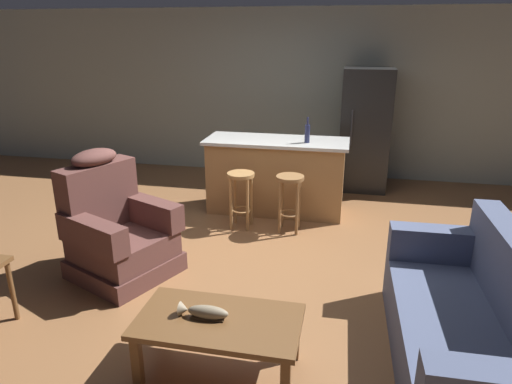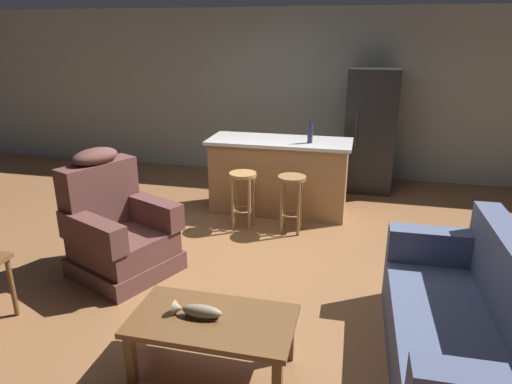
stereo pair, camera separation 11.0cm
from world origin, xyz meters
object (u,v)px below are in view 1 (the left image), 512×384
(coffee_table, at_px, (219,326))
(refrigerator, at_px, (365,130))
(fish_figurine, at_px, (203,312))
(bar_stool_right, at_px, (290,193))
(bar_stool_left, at_px, (241,190))
(couch, at_px, (472,329))
(bottle_tall_green, at_px, (307,133))
(kitchen_island, at_px, (276,175))
(recliner_near_lamp, at_px, (117,232))

(coffee_table, distance_m, refrigerator, 4.43)
(fish_figurine, relative_size, bar_stool_right, 0.50)
(bar_stool_left, distance_m, bar_stool_right, 0.58)
(coffee_table, bearing_deg, refrigerator, 77.08)
(couch, relative_size, refrigerator, 1.09)
(refrigerator, bearing_deg, couch, -80.19)
(coffee_table, xyz_separation_m, bottle_tall_green, (0.26, 3.00, 0.70))
(kitchen_island, distance_m, bar_stool_right, 0.68)
(couch, xyz_separation_m, recliner_near_lamp, (-3.01, 0.80, 0.08))
(recliner_near_lamp, bearing_deg, kitchen_island, 81.62)
(fish_figurine, distance_m, refrigerator, 4.44)
(bar_stool_right, xyz_separation_m, bottle_tall_green, (0.12, 0.55, 0.60))
(bar_stool_right, bearing_deg, coffee_table, -93.28)
(fish_figurine, distance_m, bottle_tall_green, 3.09)
(bar_stool_left, bearing_deg, couch, -45.07)
(kitchen_island, xyz_separation_m, bar_stool_right, (0.26, -0.63, -0.01))
(recliner_near_lamp, distance_m, bar_stool_right, 1.98)
(fish_figurine, height_order, recliner_near_lamp, recliner_near_lamp)
(recliner_near_lamp, height_order, bar_stool_right, recliner_near_lamp)
(bar_stool_left, bearing_deg, coffee_table, -79.87)
(kitchen_island, distance_m, refrigerator, 1.68)
(recliner_near_lamp, xyz_separation_m, kitchen_island, (1.22, 1.93, 0.06))
(kitchen_island, relative_size, bottle_tall_green, 5.75)
(bottle_tall_green, bearing_deg, fish_figurine, -96.97)
(fish_figurine, height_order, kitchen_island, kitchen_island)
(coffee_table, relative_size, refrigerator, 0.62)
(couch, xyz_separation_m, bar_stool_right, (-1.52, 2.11, 0.13))
(couch, relative_size, kitchen_island, 1.07)
(recliner_near_lamp, relative_size, refrigerator, 0.68)
(fish_figurine, distance_m, recliner_near_lamp, 1.70)
(couch, distance_m, bar_stool_left, 2.98)
(fish_figurine, bearing_deg, couch, 11.24)
(recliner_near_lamp, distance_m, bar_stool_left, 1.59)
(couch, height_order, bar_stool_left, couch)
(bottle_tall_green, bearing_deg, recliner_near_lamp, -131.06)
(coffee_table, bearing_deg, recliner_near_lamp, 139.46)
(coffee_table, xyz_separation_m, couch, (1.66, 0.35, -0.02))
(refrigerator, bearing_deg, kitchen_island, -132.69)
(coffee_table, bearing_deg, bar_stool_right, 86.72)
(fish_figurine, bearing_deg, bar_stool_right, 84.35)
(coffee_table, xyz_separation_m, refrigerator, (0.98, 4.29, 0.52))
(bar_stool_right, bearing_deg, recliner_near_lamp, -138.79)
(recliner_near_lamp, xyz_separation_m, bottle_tall_green, (1.61, 1.85, 0.65))
(bar_stool_left, xyz_separation_m, bottle_tall_green, (0.70, 0.55, 0.60))
(recliner_near_lamp, distance_m, refrigerator, 3.93)
(couch, relative_size, bar_stool_left, 2.82)
(coffee_table, height_order, couch, couch)
(couch, height_order, bar_stool_right, couch)
(kitchen_island, relative_size, refrigerator, 1.02)
(couch, bearing_deg, refrigerator, -81.40)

